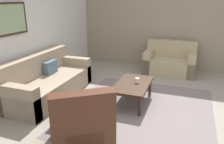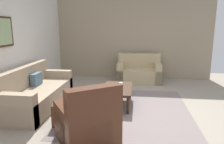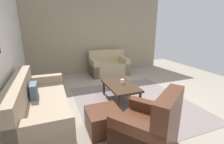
{
  "view_description": "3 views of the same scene",
  "coord_description": "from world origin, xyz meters",
  "px_view_note": "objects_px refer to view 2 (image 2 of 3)",
  "views": [
    {
      "loc": [
        -3.75,
        -0.77,
        2.03
      ],
      "look_at": [
        0.18,
        0.65,
        0.63
      ],
      "focal_mm": 35.79,
      "sensor_mm": 36.0,
      "label": 1
    },
    {
      "loc": [
        -4.3,
        -0.18,
        1.75
      ],
      "look_at": [
        0.25,
        0.37,
        0.76
      ],
      "focal_mm": 34.19,
      "sensor_mm": 36.0,
      "label": 2
    },
    {
      "loc": [
        -3.06,
        1.76,
        1.79
      ],
      "look_at": [
        -0.09,
        0.6,
        0.86
      ],
      "focal_mm": 26.06,
      "sensor_mm": 36.0,
      "label": 3
    }
  ],
  "objects_px": {
    "couch_loveseat": "(139,72)",
    "coffee_table": "(117,90)",
    "armchair_leather": "(89,124)",
    "cup": "(121,85)",
    "framed_artwork": "(0,32)",
    "couch_main": "(33,93)",
    "ottoman": "(72,112)"
  },
  "relations": [
    {
      "from": "couch_loveseat",
      "to": "coffee_table",
      "type": "distance_m",
      "value": 2.27
    },
    {
      "from": "couch_loveseat",
      "to": "armchair_leather",
      "type": "distance_m",
      "value": 3.95
    },
    {
      "from": "cup",
      "to": "framed_artwork",
      "type": "xyz_separation_m",
      "value": [
        -0.65,
        2.34,
        1.18
      ]
    },
    {
      "from": "couch_main",
      "to": "ottoman",
      "type": "distance_m",
      "value": 1.29
    },
    {
      "from": "ottoman",
      "to": "coffee_table",
      "type": "relative_size",
      "value": 0.51
    },
    {
      "from": "couch_main",
      "to": "ottoman",
      "type": "height_order",
      "value": "couch_main"
    },
    {
      "from": "couch_loveseat",
      "to": "coffee_table",
      "type": "xyz_separation_m",
      "value": [
        -2.21,
        0.49,
        0.06
      ]
    },
    {
      "from": "cup",
      "to": "framed_artwork",
      "type": "height_order",
      "value": "framed_artwork"
    },
    {
      "from": "armchair_leather",
      "to": "ottoman",
      "type": "bearing_deg",
      "value": 35.3
    },
    {
      "from": "ottoman",
      "to": "framed_artwork",
      "type": "xyz_separation_m",
      "value": [
        0.4,
        1.51,
        1.44
      ]
    },
    {
      "from": "couch_loveseat",
      "to": "cup",
      "type": "relative_size",
      "value": 13.16
    },
    {
      "from": "couch_main",
      "to": "framed_artwork",
      "type": "relative_size",
      "value": 2.79
    },
    {
      "from": "coffee_table",
      "to": "ottoman",
      "type": "bearing_deg",
      "value": 142.47
    },
    {
      "from": "cup",
      "to": "couch_main",
      "type": "bearing_deg",
      "value": 100.46
    },
    {
      "from": "couch_main",
      "to": "framed_artwork",
      "type": "height_order",
      "value": "framed_artwork"
    },
    {
      "from": "coffee_table",
      "to": "framed_artwork",
      "type": "distance_m",
      "value": 2.67
    },
    {
      "from": "coffee_table",
      "to": "cup",
      "type": "distance_m",
      "value": 0.14
    },
    {
      "from": "ottoman",
      "to": "framed_artwork",
      "type": "distance_m",
      "value": 2.13
    },
    {
      "from": "couch_main",
      "to": "armchair_leather",
      "type": "bearing_deg",
      "value": -130.99
    },
    {
      "from": "coffee_table",
      "to": "framed_artwork",
      "type": "height_order",
      "value": "framed_artwork"
    },
    {
      "from": "couch_loveseat",
      "to": "armchair_leather",
      "type": "height_order",
      "value": "armchair_leather"
    },
    {
      "from": "coffee_table",
      "to": "framed_artwork",
      "type": "xyz_separation_m",
      "value": [
        -0.59,
        2.27,
        1.28
      ]
    },
    {
      "from": "couch_main",
      "to": "couch_loveseat",
      "type": "height_order",
      "value": "same"
    },
    {
      "from": "armchair_leather",
      "to": "framed_artwork",
      "type": "xyz_separation_m",
      "value": [
        1.07,
        1.99,
        1.33
      ]
    },
    {
      "from": "armchair_leather",
      "to": "cup",
      "type": "height_order",
      "value": "armchair_leather"
    },
    {
      "from": "couch_main",
      "to": "ottoman",
      "type": "xyz_separation_m",
      "value": [
        -0.69,
        -1.09,
        -0.1
      ]
    },
    {
      "from": "armchair_leather",
      "to": "ottoman",
      "type": "height_order",
      "value": "armchair_leather"
    },
    {
      "from": "cup",
      "to": "framed_artwork",
      "type": "bearing_deg",
      "value": 105.45
    },
    {
      "from": "armchair_leather",
      "to": "coffee_table",
      "type": "distance_m",
      "value": 1.69
    },
    {
      "from": "framed_artwork",
      "to": "cup",
      "type": "bearing_deg",
      "value": -74.55
    },
    {
      "from": "armchair_leather",
      "to": "framed_artwork",
      "type": "distance_m",
      "value": 2.62
    },
    {
      "from": "armchair_leather",
      "to": "cup",
      "type": "relative_size",
      "value": 10.8
    }
  ]
}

